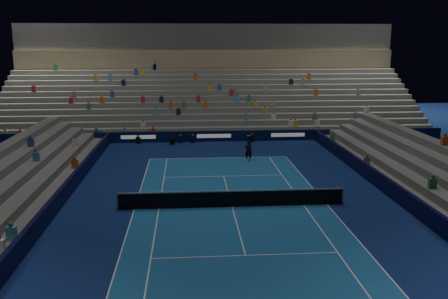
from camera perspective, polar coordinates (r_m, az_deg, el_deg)
ground at (r=27.56m, az=0.96°, el=-6.79°), size 90.00×90.00×0.00m
court_surface at (r=27.55m, az=0.96°, el=-6.78°), size 10.97×23.77×0.01m
sponsor_barrier_far at (r=45.28m, az=-1.20°, el=1.58°), size 44.00×0.25×1.00m
sponsor_barrier_east at (r=29.86m, az=19.91°, el=-5.01°), size 0.25×37.00×1.00m
sponsor_barrier_west at (r=28.24m, az=-19.16°, el=-5.95°), size 0.25×37.00×1.00m
grandstand_main at (r=54.14m, az=-1.77°, el=6.47°), size 44.00×15.20×11.20m
tennis_net at (r=27.39m, az=0.96°, el=-5.79°), size 12.90×0.10×1.10m
tennis_player at (r=37.87m, az=2.89°, el=-0.13°), size 0.60×0.40×1.63m
broadcast_camera at (r=44.31m, az=-6.08°, el=1.01°), size 0.43×0.88×0.58m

